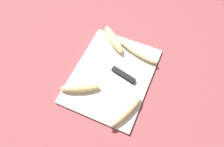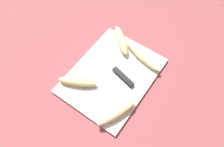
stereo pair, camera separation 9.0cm
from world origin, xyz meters
The scene contains 7 objects.
ground_plane centered at (0.00, 0.00, 0.00)m, with size 4.00×4.00×0.00m, color #93474C.
cutting_board centered at (0.00, 0.00, 0.01)m, with size 0.41×0.31×0.01m.
knife centered at (0.02, -0.03, 0.02)m, with size 0.07×0.24×0.02m.
banana_spotted_left centered at (-0.11, 0.09, 0.03)m, with size 0.11×0.16×0.03m.
banana_soft_right centered at (0.14, -0.06, 0.03)m, with size 0.09×0.20×0.03m.
banana_mellow_near centered at (0.16, 0.06, 0.03)m, with size 0.14×0.15×0.04m.
banana_ripe_center centered at (-0.13, -0.11, 0.03)m, with size 0.17×0.10×0.03m.
Camera 2 is at (-0.37, -0.26, 0.81)m, focal length 35.00 mm.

